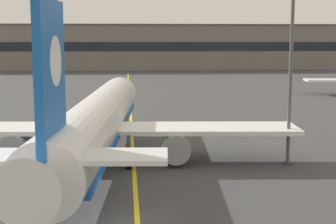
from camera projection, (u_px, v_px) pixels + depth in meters
name	position (u px, v px, depth m)	size (l,w,h in m)	color
taxiway_centreline	(131.00, 127.00, 56.56)	(0.30, 180.00, 0.01)	yellow
airliner_foreground	(97.00, 121.00, 39.93)	(32.22, 41.51, 11.65)	white
apron_lamp_post	(291.00, 72.00, 39.07)	(2.24, 0.90, 13.97)	#515156
safety_cone_by_nose_gear	(125.00, 124.00, 56.93)	(0.44, 0.44, 0.55)	orange
terminal_building	(153.00, 47.00, 162.69)	(125.90, 12.40, 14.37)	slate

